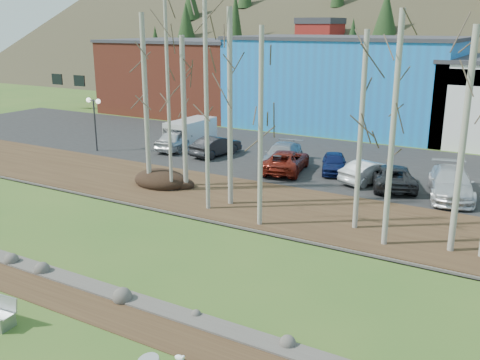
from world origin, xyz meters
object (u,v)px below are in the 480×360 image
Objects in this scene: seagull at (180,358)px; street_lamp at (94,110)px; car_1 at (216,146)px; van_grey at (189,133)px; car_8 at (390,176)px; car_4 at (334,163)px; car_5 at (369,172)px; car_6 at (393,176)px; car_2 at (286,161)px; car_3 at (282,155)px; car_7 at (451,183)px; car_0 at (178,139)px.

street_lamp reaches higher than seagull.
street_lamp reaches higher than car_1.
car_8 is at bearing -9.75° from van_grey.
car_5 reaches higher than car_4.
car_6 is at bearing -9.65° from van_grey.
street_lamp is 1.06× the size of car_4.
van_grey is at bearing 125.57° from seagull.
car_2 is 1.43m from car_3.
van_grey reaches higher than car_2.
car_5 is 0.85× the size of car_8.
car_7 is 20.40m from van_grey.
car_5 is 15.66m from van_grey.
car_0 is 1.23× the size of car_4.
car_6 is at bearing 156.51° from car_8.
car_7 is (7.37, -1.60, 0.16)m from car_4.
car_4 is at bearing -42.22° from car_8.
car_1 is 1.14× the size of car_4.
van_grey is at bearing -17.70° from car_1.
car_7 is (3.25, -0.26, 0.13)m from car_6.
car_5 is (6.28, -0.93, -0.07)m from car_3.
car_7 is 1.18× the size of van_grey.
car_2 is 10.16m from car_7.
car_4 is (-3.37, 21.22, 0.63)m from seagull.
van_grey is at bearing -34.39° from car_6.
car_7 reaches higher than car_6.
car_3 is (14.05, 2.97, -2.38)m from street_lamp.
van_grey reaches higher than car_7.
car_8 is at bearing -23.49° from car_6.
car_4 is 0.69× the size of car_7.
car_8 is at bearing 14.23° from street_lamp.
car_6 is (0.75, 19.88, 0.65)m from seagull.
car_1 is (-12.47, 21.37, 0.69)m from seagull.
car_8 is at bearing 168.70° from car_0.
car_8 is 17.00m from van_grey.
car_2 reaches higher than car_5.
car_1 is 13.30m from car_6.
car_8 is at bearing 89.03° from seagull.
car_2 is 3.09m from car_4.
car_5 is at bearing 169.11° from car_0.
car_2 is at bearing -23.64° from car_8.
van_grey reaches higher than car_1.
car_3 is 1.10× the size of van_grey.
car_4 is (3.64, 0.18, -0.10)m from car_3.
seagull is at bearing 95.52° from car_2.
van_grey is at bearing -34.49° from car_8.
car_8 is (6.75, -0.02, -0.04)m from car_2.
van_grey reaches higher than car_6.
street_lamp is 0.78× the size of car_2.
seagull is 0.08× the size of car_2.
street_lamp is at bearing 28.31° from car_5.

